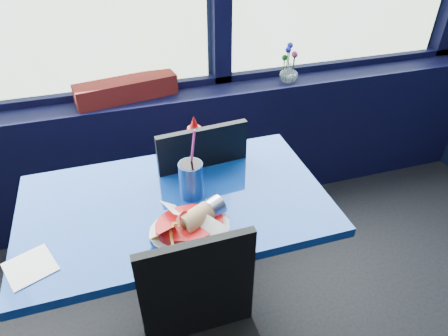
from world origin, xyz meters
TOP-DOWN VIEW (x-y plane):
  - window_sill at (0.00, 2.87)m, footprint 5.00×0.26m
  - near_table at (0.30, 2.00)m, footprint 1.20×0.70m
  - chair_near_back at (0.48, 2.32)m, footprint 0.46×0.46m
  - planter_box at (0.21, 2.87)m, footprint 0.56×0.23m
  - flower_vase at (1.16, 2.82)m, footprint 0.13×0.13m
  - food_basket at (0.32, 1.82)m, footprint 0.27×0.25m
  - ketchup_bottle at (0.44, 2.24)m, footprint 0.06×0.06m
  - soda_cup at (0.37, 2.01)m, footprint 0.10×0.10m
  - napkin at (-0.22, 1.81)m, footprint 0.19×0.19m

SIDE VIEW (x-z plane):
  - window_sill at x=0.00m, z-range 0.00..0.80m
  - chair_near_back at x=0.48m, z-range 0.07..1.01m
  - near_table at x=0.30m, z-range 0.19..0.94m
  - napkin at x=-0.22m, z-range 0.75..0.75m
  - food_basket at x=0.32m, z-range 0.74..0.83m
  - soda_cup at x=0.37m, z-range 0.67..0.99m
  - ketchup_bottle at x=0.44m, z-range 0.74..0.97m
  - planter_box at x=0.21m, z-range 0.80..0.91m
  - flower_vase at x=1.16m, z-range 0.75..0.99m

